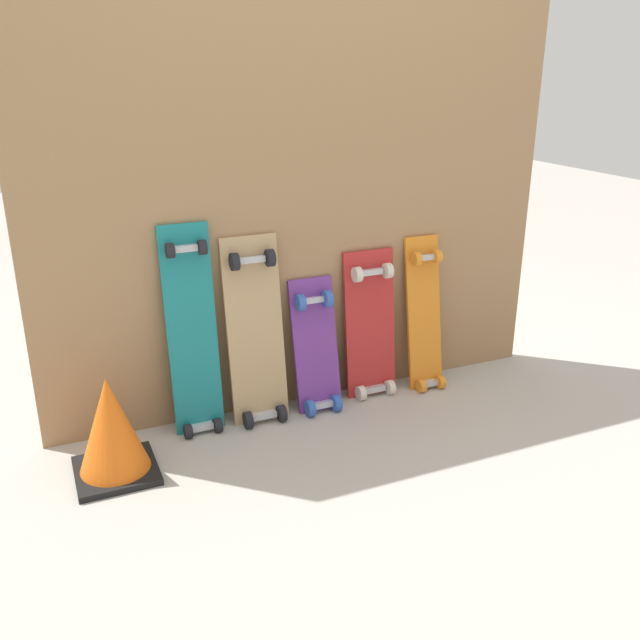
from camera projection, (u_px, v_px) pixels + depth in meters
name	position (u px, v px, depth m)	size (l,w,h in m)	color
ground_plane	(314.00, 401.00, 3.00)	(12.00, 12.00, 0.00)	#B2AAA0
plywood_wall_panel	(306.00, 213.00, 2.77)	(2.20, 0.04, 1.63)	#99724C
skateboard_teal	(193.00, 339.00, 2.66)	(0.19, 0.17, 0.89)	#197A7F
skateboard_natural	(256.00, 338.00, 2.76)	(0.23, 0.19, 0.81)	tan
skateboard_purple	(316.00, 353.00, 2.88)	(0.19, 0.20, 0.61)	#6B338C
skateboard_red	(370.00, 331.00, 2.99)	(0.23, 0.15, 0.70)	#B22626
skateboard_orange	(425.00, 321.00, 3.06)	(0.16, 0.19, 0.74)	orange
traffic_cone	(111.00, 428.00, 2.41)	(0.28, 0.28, 0.38)	black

